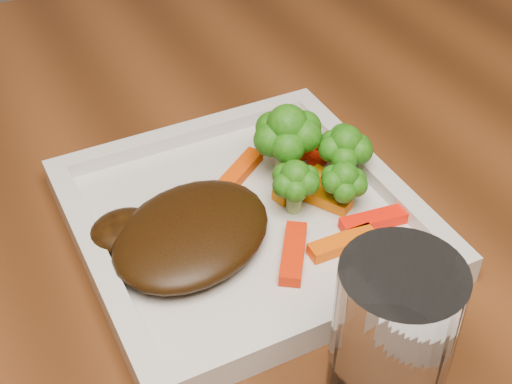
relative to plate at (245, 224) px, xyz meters
name	(u,v)px	position (x,y,z in m)	size (l,w,h in m)	color
plate	(245,224)	(0.00, 0.00, 0.00)	(0.27, 0.27, 0.01)	silver
steak	(192,233)	(-0.05, -0.01, 0.02)	(0.14, 0.11, 0.03)	black
broccoli_0	(287,143)	(0.06, 0.04, 0.04)	(0.07, 0.07, 0.07)	#246911
broccoli_1	(345,151)	(0.10, 0.01, 0.04)	(0.05, 0.05, 0.06)	#1A6811
broccoli_2	(344,181)	(0.08, -0.02, 0.04)	(0.04, 0.04, 0.06)	#116B12
broccoli_3	(295,181)	(0.04, -0.01, 0.04)	(0.05, 0.05, 0.06)	#166310
carrot_0	(342,243)	(0.05, -0.07, 0.01)	(0.06, 0.02, 0.01)	#E35303
carrot_1	(374,220)	(0.09, -0.06, 0.01)	(0.06, 0.02, 0.01)	#FF1504
carrot_2	(293,253)	(0.01, -0.06, 0.01)	(0.06, 0.02, 0.01)	red
carrot_3	(317,148)	(0.10, 0.05, 0.01)	(0.06, 0.02, 0.01)	#FF3704
carrot_4	(241,170)	(0.02, 0.05, 0.01)	(0.06, 0.01, 0.01)	#DF4203
carrot_5	(317,195)	(0.07, -0.01, 0.01)	(0.06, 0.02, 0.01)	orange
carrot_6	(301,185)	(0.06, 0.01, 0.01)	(0.06, 0.01, 0.01)	orange
drinking_glass	(392,340)	(0.01, -0.19, 0.05)	(0.08, 0.08, 0.12)	white
carrot_7	(329,150)	(0.11, 0.04, 0.01)	(0.05, 0.01, 0.01)	red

